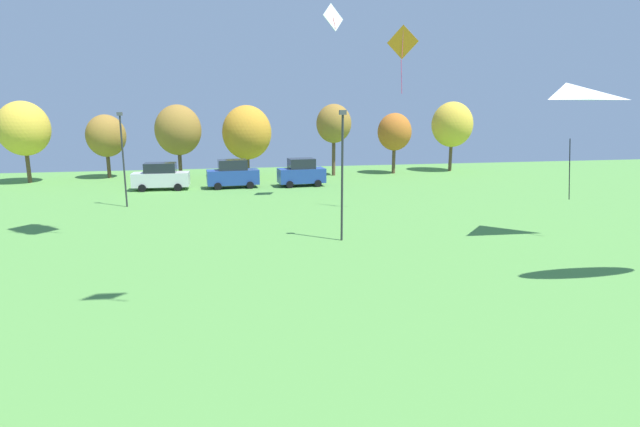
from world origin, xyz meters
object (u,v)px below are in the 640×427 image
(kite_flying_6, at_px, (333,17))
(light_post_1, at_px, (342,169))
(parked_car_second_from_left, at_px, (233,174))
(parked_car_third_from_left, at_px, (301,173))
(light_post_0, at_px, (123,155))
(treeline_tree_1, at_px, (106,136))
(treeline_tree_2, at_px, (178,130))
(treeline_tree_6, at_px, (452,125))
(treeline_tree_3, at_px, (247,133))
(kite_flying_7, at_px, (564,107))
(treeline_tree_5, at_px, (395,132))
(kite_flying_5, at_px, (403,45))
(treeline_tree_4, at_px, (334,124))
(treeline_tree_0, at_px, (24,129))
(parked_car_leftmost, at_px, (161,177))

(kite_flying_6, bearing_deg, light_post_1, -99.58)
(light_post_1, bearing_deg, parked_car_second_from_left, 105.79)
(parked_car_third_from_left, height_order, light_post_0, light_post_0)
(treeline_tree_1, distance_m, treeline_tree_2, 7.80)
(kite_flying_6, height_order, treeline_tree_6, kite_flying_6)
(treeline_tree_3, distance_m, treeline_tree_6, 22.43)
(kite_flying_7, height_order, parked_car_third_from_left, kite_flying_7)
(kite_flying_7, xyz_separation_m, parked_car_third_from_left, (-11.35, 19.68, -5.78))
(treeline_tree_5, bearing_deg, treeline_tree_2, -177.53)
(kite_flying_5, relative_size, treeline_tree_4, 0.58)
(parked_car_second_from_left, distance_m, light_post_1, 19.97)
(treeline_tree_6, bearing_deg, treeline_tree_5, -172.56)
(kite_flying_5, height_order, light_post_1, kite_flying_5)
(parked_car_second_from_left, height_order, treeline_tree_2, treeline_tree_2)
(treeline_tree_1, bearing_deg, treeline_tree_0, -162.34)
(parked_car_third_from_left, height_order, treeline_tree_6, treeline_tree_6)
(parked_car_second_from_left, bearing_deg, treeline_tree_1, 139.59)
(parked_car_leftmost, height_order, light_post_0, light_post_0)
(parked_car_second_from_left, distance_m, treeline_tree_1, 15.28)
(kite_flying_7, relative_size, treeline_tree_3, 0.76)
(kite_flying_5, xyz_separation_m, kite_flying_6, (-3.43, 5.09, 2.37))
(kite_flying_6, relative_size, parked_car_leftmost, 0.42)
(parked_car_third_from_left, bearing_deg, light_post_1, -96.90)
(kite_flying_7, bearing_deg, parked_car_leftmost, 139.93)
(kite_flying_7, xyz_separation_m, treeline_tree_3, (-15.81, 26.71, -2.53))
(light_post_0, xyz_separation_m, treeline_tree_6, (31.67, 14.96, 1.38))
(treeline_tree_1, bearing_deg, treeline_tree_6, -1.67)
(parked_car_leftmost, height_order, treeline_tree_2, treeline_tree_2)
(treeline_tree_4, bearing_deg, parked_car_second_from_left, -148.61)
(kite_flying_7, distance_m, treeline_tree_5, 26.69)
(kite_flying_5, height_order, treeline_tree_1, kite_flying_5)
(treeline_tree_0, height_order, treeline_tree_3, treeline_tree_0)
(parked_car_second_from_left, bearing_deg, treeline_tree_0, 155.92)
(parked_car_third_from_left, distance_m, treeline_tree_6, 19.95)
(treeline_tree_1, xyz_separation_m, treeline_tree_5, (29.27, -1.96, 0.22))
(parked_car_leftmost, xyz_separation_m, treeline_tree_1, (-6.06, 8.73, 3.03))
(kite_flying_7, xyz_separation_m, light_post_0, (-25.06, 12.50, -3.28))
(treeline_tree_2, distance_m, treeline_tree_4, 15.39)
(kite_flying_5, relative_size, light_post_1, 0.62)
(kite_flying_6, relative_size, treeline_tree_5, 0.31)
(parked_car_second_from_left, height_order, treeline_tree_1, treeline_tree_1)
(parked_car_third_from_left, relative_size, light_post_1, 0.63)
(parked_car_second_from_left, relative_size, treeline_tree_6, 0.61)
(light_post_1, relative_size, treeline_tree_1, 1.09)
(parked_car_second_from_left, distance_m, treeline_tree_0, 20.31)
(treeline_tree_4, height_order, treeline_tree_5, treeline_tree_4)
(light_post_1, height_order, treeline_tree_2, treeline_tree_2)
(light_post_0, distance_m, light_post_1, 17.58)
(parked_car_third_from_left, bearing_deg, light_post_0, -157.15)
(light_post_1, bearing_deg, treeline_tree_1, 122.21)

